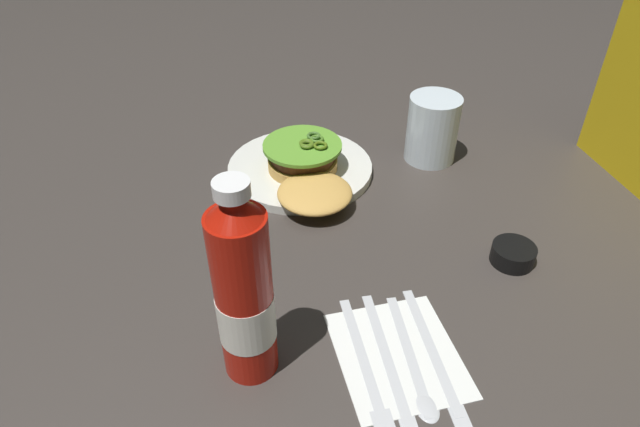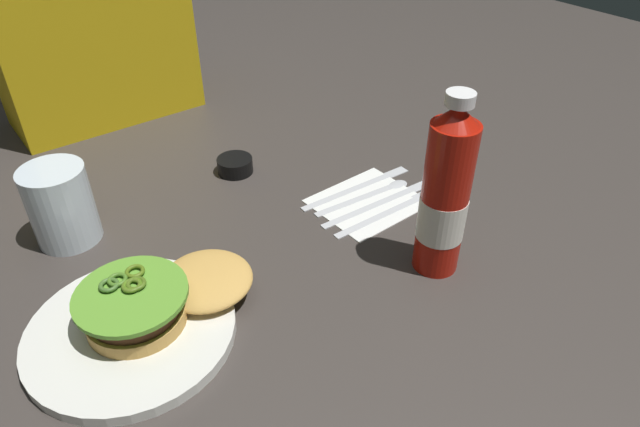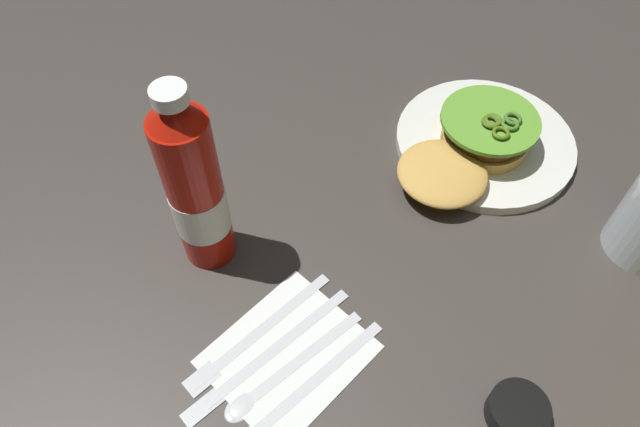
% 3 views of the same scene
% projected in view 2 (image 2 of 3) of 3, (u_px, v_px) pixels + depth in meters
% --- Properties ---
extents(ground_plane, '(3.00, 3.00, 0.00)m').
position_uv_depth(ground_plane, '(200.00, 266.00, 0.75)').
color(ground_plane, '#39332F').
extents(dinner_plate, '(0.24, 0.24, 0.01)m').
position_uv_depth(dinner_plate, '(132.00, 331.00, 0.65)').
color(dinner_plate, silver).
rests_on(dinner_plate, ground_plane).
extents(burger_sandwich, '(0.21, 0.13, 0.05)m').
position_uv_depth(burger_sandwich, '(162.00, 296.00, 0.66)').
color(burger_sandwich, gold).
rests_on(burger_sandwich, dinner_plate).
extents(ketchup_bottle, '(0.06, 0.06, 0.25)m').
position_uv_depth(ketchup_bottle, '(445.00, 197.00, 0.69)').
color(ketchup_bottle, '#B2160A').
rests_on(ketchup_bottle, ground_plane).
extents(water_glass, '(0.09, 0.09, 0.11)m').
position_uv_depth(water_glass, '(61.00, 205.00, 0.77)').
color(water_glass, silver).
rests_on(water_glass, ground_plane).
extents(condiment_cup, '(0.06, 0.06, 0.03)m').
position_uv_depth(condiment_cup, '(235.00, 165.00, 0.94)').
color(condiment_cup, black).
rests_on(condiment_cup, ground_plane).
extents(napkin, '(0.16, 0.14, 0.00)m').
position_uv_depth(napkin, '(368.00, 202.00, 0.87)').
color(napkin, white).
rests_on(napkin, ground_plane).
extents(fork_utensil, '(0.20, 0.02, 0.00)m').
position_uv_depth(fork_utensil, '(395.00, 207.00, 0.86)').
color(fork_utensil, silver).
rests_on(fork_utensil, napkin).
extents(butter_knife, '(0.22, 0.03, 0.00)m').
position_uv_depth(butter_knife, '(387.00, 198.00, 0.88)').
color(butter_knife, silver).
rests_on(butter_knife, napkin).
extents(spoon_utensil, '(0.18, 0.03, 0.00)m').
position_uv_depth(spoon_utensil, '(376.00, 191.00, 0.89)').
color(spoon_utensil, silver).
rests_on(spoon_utensil, napkin).
extents(steak_knife, '(0.21, 0.02, 0.00)m').
position_uv_depth(steak_knife, '(363.00, 184.00, 0.91)').
color(steak_knife, silver).
rests_on(steak_knife, napkin).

